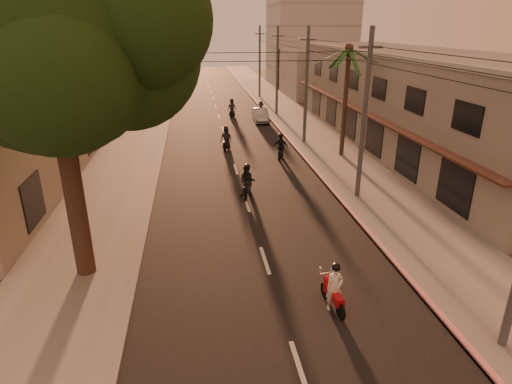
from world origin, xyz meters
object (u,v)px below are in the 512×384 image
scooter_far_b (261,111)px  scooter_red (334,289)px  palm_tree (349,55)px  broadleaf_tree (63,43)px  scooter_far_a (226,139)px  scooter_mid_b (280,148)px  parked_car (260,115)px  scooter_far_c (232,109)px  scooter_mid_a (247,182)px

scooter_far_b → scooter_red: bearing=-84.5°
palm_tree → broadleaf_tree: bearing=-136.5°
broadleaf_tree → scooter_far_a: broadleaf_tree is taller
palm_tree → scooter_far_a: size_ratio=4.38×
scooter_mid_b → parked_car: (0.56, 13.00, -0.21)m
palm_tree → scooter_red: (-6.23, -17.46, -6.37)m
palm_tree → scooter_far_c: palm_tree is taller
scooter_mid_a → scooter_far_a: bearing=108.4°
scooter_far_c → parked_car: bearing=-38.4°
scooter_red → scooter_mid_b: (1.63, 17.33, 0.09)m
broadleaf_tree → scooter_far_c: 31.51m
parked_car → scooter_far_a: bearing=-111.8°
broadleaf_tree → scooter_far_c: (7.99, 29.52, -7.61)m
scooter_mid_a → scooter_far_b: (4.04, 20.95, -0.03)m
scooter_mid_a → scooter_mid_b: (3.24, 6.81, -0.02)m
scooter_mid_b → parked_car: size_ratio=0.48×
scooter_far_a → scooter_far_c: 12.73m
scooter_red → parked_car: bearing=78.6°
scooter_red → scooter_mid_b: size_ratio=0.93×
scooter_mid_b → scooter_far_b: (0.79, 14.14, -0.01)m
scooter_mid_b → scooter_far_c: scooter_far_c is taller
broadleaf_tree → parked_car: 29.78m
palm_tree → scooter_mid_b: size_ratio=4.26×
scooter_far_c → scooter_red: bearing=-80.5°
scooter_red → scooter_far_b: (2.43, 31.47, 0.08)m
scooter_red → scooter_far_b: scooter_far_b is taller
scooter_far_a → scooter_far_b: bearing=82.4°
parked_car → scooter_far_c: 3.82m
scooter_red → scooter_mid_a: scooter_mid_a is taller
broadleaf_tree → scooter_far_b: bearing=68.8°
scooter_mid_b → scooter_far_b: size_ratio=1.02×
parked_car → palm_tree: bearing=-71.3°
scooter_mid_b → scooter_far_a: bearing=152.5°
palm_tree → scooter_far_b: bearing=105.2°
broadleaf_tree → parked_car: (10.58, 26.72, -7.82)m
scooter_mid_a → scooter_mid_b: bearing=80.7°
scooter_red → scooter_mid_a: bearing=91.4°
scooter_far_a → parked_car: bearing=81.2°
scooter_far_b → parked_car: bearing=-91.7°
broadleaf_tree → scooter_mid_b: 18.61m
scooter_red → scooter_mid_a: size_ratio=0.92×
scooter_red → scooter_far_c: size_ratio=0.92×
broadleaf_tree → scooter_far_b: (10.81, 27.86, -7.62)m
scooter_red → scooter_far_a: size_ratio=0.96×
palm_tree → scooter_red: 19.61m
broadleaf_tree → scooter_far_a: (6.39, 16.88, -7.63)m
broadleaf_tree → scooter_far_b: size_ratio=6.39×
broadleaf_tree → scooter_mid_a: bearing=45.6°
palm_tree → scooter_far_b: size_ratio=4.33×
scooter_red → scooter_far_c: 33.13m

